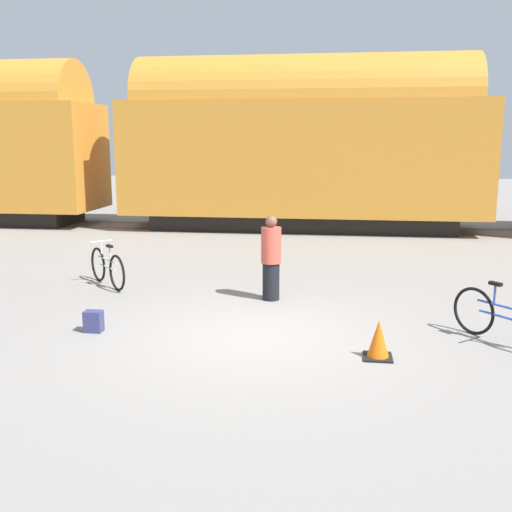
# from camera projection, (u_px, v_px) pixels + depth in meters

# --- Properties ---
(ground_plane) EXTENTS (80.00, 80.00, 0.00)m
(ground_plane) POSITION_uv_depth(u_px,v_px,m) (255.00, 336.00, 9.29)
(ground_plane) COLOR gray
(freight_train) EXTENTS (38.43, 3.13, 5.72)m
(freight_train) POSITION_uv_depth(u_px,v_px,m) (303.00, 139.00, 19.87)
(freight_train) COLOR black
(freight_train) RESTS_ON ground_plane
(rail_near) EXTENTS (50.43, 0.07, 0.01)m
(rail_near) POSITION_uv_depth(u_px,v_px,m) (300.00, 232.00, 19.74)
(rail_near) COLOR #4C4238
(rail_near) RESTS_ON ground_plane
(rail_far) EXTENTS (50.43, 0.07, 0.01)m
(rail_far) POSITION_uv_depth(u_px,v_px,m) (302.00, 226.00, 21.14)
(rail_far) COLOR #4C4238
(rail_far) RESTS_ON ground_plane
(bicycle_blue) EXTENTS (1.22, 1.43, 0.94)m
(bicycle_blue) POSITION_uv_depth(u_px,v_px,m) (504.00, 318.00, 8.87)
(bicycle_blue) COLOR black
(bicycle_blue) RESTS_ON ground_plane
(bicycle_silver) EXTENTS (1.25, 1.32, 0.92)m
(bicycle_silver) POSITION_uv_depth(u_px,v_px,m) (107.00, 267.00, 12.43)
(bicycle_silver) COLOR black
(bicycle_silver) RESTS_ON ground_plane
(person_in_red) EXTENTS (0.38, 0.38, 1.61)m
(person_in_red) POSITION_uv_depth(u_px,v_px,m) (271.00, 259.00, 11.27)
(person_in_red) COLOR black
(person_in_red) RESTS_ON ground_plane
(backpack) EXTENTS (0.28, 0.20, 0.34)m
(backpack) POSITION_uv_depth(u_px,v_px,m) (94.00, 321.00, 9.48)
(backpack) COLOR navy
(backpack) RESTS_ON ground_plane
(traffic_cone) EXTENTS (0.40, 0.40, 0.55)m
(traffic_cone) POSITION_uv_depth(u_px,v_px,m) (378.00, 341.00, 8.32)
(traffic_cone) COLOR black
(traffic_cone) RESTS_ON ground_plane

